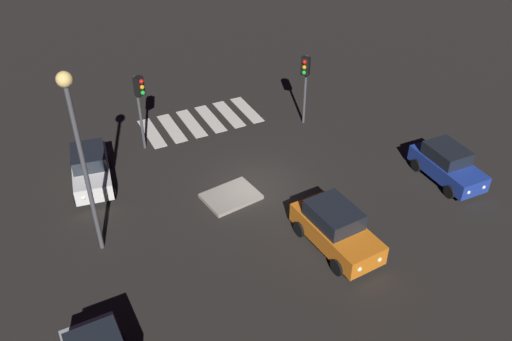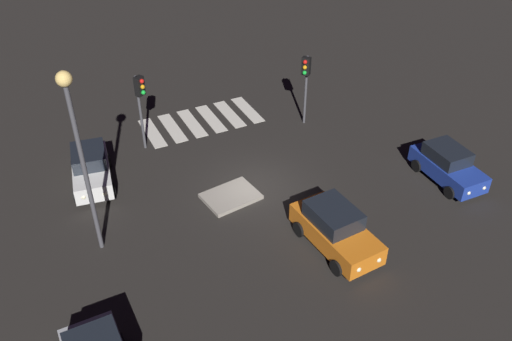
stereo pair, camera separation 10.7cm
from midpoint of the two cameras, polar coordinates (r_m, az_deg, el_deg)
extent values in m
plane|color=black|center=(25.38, -0.12, -1.84)|extent=(80.00, 80.00, 0.00)
cube|color=gray|center=(24.75, -2.79, -2.75)|extent=(2.64, 2.12, 0.18)
cube|color=orange|center=(22.14, 8.33, -6.52)|extent=(2.06, 4.24, 0.85)
cube|color=black|center=(21.79, 8.09, -4.65)|extent=(1.76, 2.22, 0.68)
cylinder|color=black|center=(22.17, 12.06, -8.31)|extent=(0.29, 0.68, 0.66)
cylinder|color=black|center=(21.29, 8.49, -10.07)|extent=(0.29, 0.68, 0.66)
cylinder|color=black|center=(23.55, 8.03, -4.69)|extent=(0.29, 0.68, 0.66)
cylinder|color=black|center=(22.72, 4.53, -6.17)|extent=(0.29, 0.68, 0.66)
sphere|color=#F2EABF|center=(21.34, 12.71, -9.11)|extent=(0.22, 0.22, 0.22)
sphere|color=#F2EABF|center=(20.83, 10.68, -10.15)|extent=(0.22, 0.22, 0.22)
cube|color=silver|center=(26.43, -17.11, -0.14)|extent=(2.24, 4.07, 0.79)
cube|color=black|center=(26.24, -17.41, 1.41)|extent=(1.80, 2.19, 0.64)
cylinder|color=black|center=(25.64, -15.01, -1.96)|extent=(0.32, 0.65, 0.62)
cylinder|color=black|center=(25.71, -18.58, -2.59)|extent=(0.32, 0.65, 0.62)
cylinder|color=black|center=(27.60, -15.48, 0.94)|extent=(0.32, 0.65, 0.62)
cylinder|color=black|center=(27.67, -18.79, 0.34)|extent=(0.32, 0.65, 0.62)
sphere|color=#F2EABF|center=(24.87, -15.79, -2.38)|extent=(0.21, 0.21, 0.21)
sphere|color=#F2EABF|center=(24.91, -17.86, -2.75)|extent=(0.21, 0.21, 0.21)
cube|color=#1E389E|center=(27.10, 19.44, 0.26)|extent=(1.72, 3.82, 0.77)
cube|color=black|center=(26.85, 19.42, 1.74)|extent=(1.52, 1.97, 0.63)
cylinder|color=black|center=(27.18, 22.14, -1.22)|extent=(0.24, 0.61, 0.61)
cylinder|color=black|center=(26.16, 19.67, -2.13)|extent=(0.24, 0.61, 0.61)
cylinder|color=black|center=(28.44, 18.96, 1.32)|extent=(0.24, 0.61, 0.61)
cylinder|color=black|center=(27.47, 16.50, 0.54)|extent=(0.24, 0.61, 0.61)
sphere|color=#F2EABF|center=(26.41, 22.76, -1.61)|extent=(0.20, 0.20, 0.20)
sphere|color=#F2EABF|center=(25.83, 21.38, -2.13)|extent=(0.20, 0.20, 0.20)
cylinder|color=#47474C|center=(27.75, -12.25, 5.90)|extent=(0.14, 0.14, 4.08)
cube|color=black|center=(26.92, -12.37, 8.69)|extent=(0.54, 0.51, 0.96)
sphere|color=red|center=(26.66, -12.13, 9.17)|extent=(0.22, 0.22, 0.22)
sphere|color=orange|center=(26.80, -12.05, 8.60)|extent=(0.22, 0.22, 0.22)
sphere|color=green|center=(26.93, -11.97, 8.03)|extent=(0.22, 0.22, 0.22)
cylinder|color=#47474C|center=(29.56, 5.10, 8.42)|extent=(0.14, 0.14, 3.98)
cube|color=black|center=(28.75, 5.14, 10.95)|extent=(0.53, 0.54, 0.96)
sphere|color=red|center=(28.46, 5.03, 11.35)|extent=(0.22, 0.22, 0.22)
sphere|color=orange|center=(28.58, 5.00, 10.80)|extent=(0.22, 0.22, 0.22)
sphere|color=green|center=(28.71, 4.97, 10.26)|extent=(0.22, 0.22, 0.22)
cylinder|color=#47474C|center=(20.96, -17.67, -0.39)|extent=(0.18, 0.18, 7.37)
sphere|color=#F9D172|center=(19.06, -19.75, 9.05)|extent=(0.56, 0.56, 0.56)
cube|color=silver|center=(31.63, -1.08, 6.43)|extent=(0.70, 3.20, 0.02)
cube|color=silver|center=(31.22, -2.99, 5.96)|extent=(0.70, 3.20, 0.02)
cube|color=silver|center=(30.84, -4.94, 5.47)|extent=(0.70, 3.20, 0.02)
cube|color=silver|center=(30.50, -6.94, 4.96)|extent=(0.70, 3.20, 0.02)
cube|color=silver|center=(30.21, -8.98, 4.44)|extent=(0.70, 3.20, 0.02)
cube|color=silver|center=(29.95, -11.05, 3.90)|extent=(0.70, 3.20, 0.02)
camera|label=1|loc=(0.05, -90.12, -0.09)|focal=37.88mm
camera|label=2|loc=(0.05, 89.88, 0.09)|focal=37.88mm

